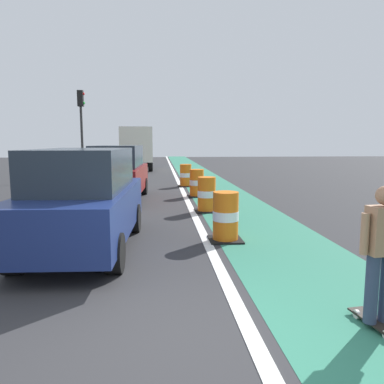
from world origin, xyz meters
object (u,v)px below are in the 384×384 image
parked_suv_second (118,172)px  traffic_light_corner (81,119)px  delivery_truck_down_block (136,146)px  traffic_barrel_far (186,176)px  traffic_barrel_front (226,217)px  pedestrian_crossing (31,183)px  traffic_barrel_mid (207,195)px  traffic_barrel_back (197,183)px  parked_suv_nearest (84,199)px  skateboarder_on_lane (382,253)px

parked_suv_second → traffic_light_corner: size_ratio=0.92×
delivery_truck_down_block → traffic_barrel_far: bearing=-75.2°
traffic_barrel_front → pedestrian_crossing: 7.10m
traffic_barrel_mid → traffic_barrel_back: bearing=89.7°
parked_suv_nearest → delivery_truck_down_block: 22.25m
traffic_barrel_back → delivery_truck_down_block: delivery_truck_down_block is taller
parked_suv_nearest → parked_suv_second: same height
parked_suv_second → traffic_barrel_mid: parked_suv_second is taller
skateboarder_on_lane → parked_suv_nearest: 5.42m
skateboarder_on_lane → traffic_barrel_front: 4.17m
traffic_barrel_mid → pedestrian_crossing: 5.68m
parked_suv_second → traffic_barrel_mid: bearing=-41.7°
parked_suv_second → traffic_barrel_front: 6.87m
traffic_barrel_mid → traffic_barrel_back: (0.01, 3.24, 0.00)m
skateboarder_on_lane → delivery_truck_down_block: delivery_truck_down_block is taller
parked_suv_second → skateboarder_on_lane: bearing=-68.1°
traffic_barrel_front → traffic_barrel_back: bearing=89.7°
traffic_barrel_back → delivery_truck_down_block: (-3.30, 15.12, 1.31)m
parked_suv_nearest → traffic_light_corner: (-2.96, 14.74, 2.47)m
parked_suv_second → pedestrian_crossing: size_ratio=2.91×
traffic_barrel_mid → traffic_barrel_back: same height
traffic_light_corner → pedestrian_crossing: (0.34, -9.97, -2.64)m
skateboarder_on_lane → traffic_barrel_mid: 7.57m
traffic_barrel_front → traffic_barrel_far: size_ratio=1.00×
traffic_barrel_far → traffic_light_corner: size_ratio=0.21×
delivery_truck_down_block → pedestrian_crossing: bearing=-97.5°
skateboarder_on_lane → pedestrian_crossing: 10.71m
delivery_truck_down_block → pedestrian_crossing: 17.64m
parked_suv_second → delivery_truck_down_block: size_ratio=0.61×
delivery_truck_down_block → pedestrian_crossing: delivery_truck_down_block is taller
pedestrian_crossing → traffic_barrel_far: bearing=46.8°
skateboarder_on_lane → traffic_barrel_back: skateboarder_on_lane is taller
traffic_barrel_front → traffic_barrel_mid: 3.47m
pedestrian_crossing → parked_suv_second: bearing=34.7°
parked_suv_nearest → pedestrian_crossing: 5.45m
skateboarder_on_lane → parked_suv_nearest: parked_suv_nearest is taller
traffic_light_corner → pedestrian_crossing: traffic_light_corner is taller
parked_suv_second → delivery_truck_down_block: 15.70m
skateboarder_on_lane → pedestrian_crossing: size_ratio=1.05×
parked_suv_second → traffic_barrel_mid: 4.07m
skateboarder_on_lane → traffic_barrel_mid: skateboarder_on_lane is taller
traffic_barrel_mid → traffic_light_corner: bearing=118.6°
parked_suv_nearest → delivery_truck_down_block: bearing=90.8°
traffic_barrel_far → parked_suv_nearest: bearing=-104.8°
parked_suv_second → traffic_barrel_back: parked_suv_second is taller
parked_suv_nearest → traffic_barrel_back: 7.73m
delivery_truck_down_block → traffic_light_corner: size_ratio=1.51×
traffic_light_corner → pedestrian_crossing: size_ratio=3.17×
traffic_barrel_front → traffic_barrel_mid: size_ratio=1.00×
pedestrian_crossing → traffic_barrel_front: bearing=-38.1°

